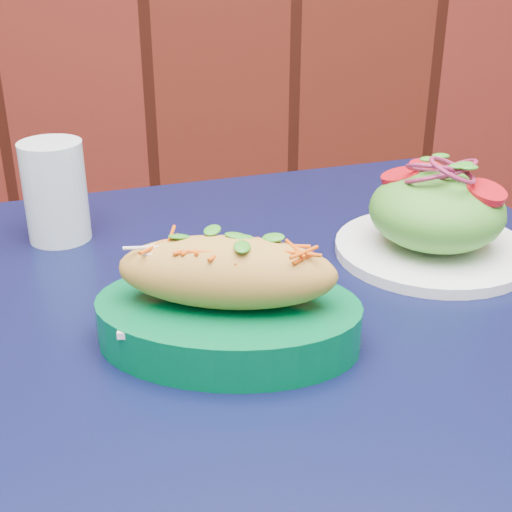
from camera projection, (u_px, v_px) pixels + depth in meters
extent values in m
cube|color=black|center=(262.00, 333.00, 0.68)|extent=(0.95, 0.95, 0.03)
cylinder|color=black|center=(382.00, 394.00, 1.21)|extent=(0.04, 0.04, 0.72)
cube|color=white|center=(228.00, 307.00, 0.62)|extent=(0.18, 0.12, 0.01)
ellipsoid|color=gold|center=(227.00, 272.00, 0.60)|extent=(0.20, 0.11, 0.06)
cylinder|color=white|center=(432.00, 249.00, 0.80)|extent=(0.22, 0.22, 0.01)
ellipsoid|color=#4C992D|center=(437.00, 211.00, 0.78)|extent=(0.15, 0.15, 0.08)
cylinder|color=red|center=(487.00, 188.00, 0.74)|extent=(0.04, 0.04, 0.01)
cylinder|color=red|center=(401.00, 172.00, 0.79)|extent=(0.04, 0.04, 0.01)
cylinder|color=red|center=(427.00, 167.00, 0.80)|extent=(0.04, 0.04, 0.01)
torus|color=#8E1F47|center=(441.00, 171.00, 0.76)|extent=(0.05, 0.05, 0.00)
torus|color=#8E1F47|center=(442.00, 167.00, 0.76)|extent=(0.05, 0.05, 0.00)
torus|color=#8E1F47|center=(442.00, 164.00, 0.75)|extent=(0.05, 0.05, 0.00)
torus|color=#8E1F47|center=(443.00, 160.00, 0.75)|extent=(0.05, 0.05, 0.00)
cylinder|color=silver|center=(55.00, 192.00, 0.82)|extent=(0.07, 0.07, 0.12)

